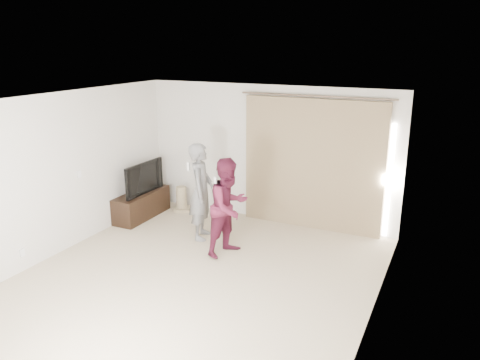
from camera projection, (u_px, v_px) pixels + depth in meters
name	position (u px, v px, depth m)	size (l,w,h in m)	color
floor	(196.00, 279.00, 6.87)	(5.50, 5.50, 0.00)	#BAA88B
wall_back	(268.00, 154.00, 8.89)	(5.00, 0.04, 2.60)	silver
wall_left	(60.00, 174.00, 7.53)	(0.04, 5.50, 2.60)	silver
ceiling	(191.00, 101.00, 6.14)	(5.00, 5.50, 0.01)	white
curtain	(313.00, 165.00, 8.48)	(2.80, 0.11, 2.46)	#9D8B60
tv_console	(142.00, 205.00, 9.25)	(0.46, 1.32, 0.51)	black
tv	(140.00, 177.00, 9.09)	(1.07, 0.14, 0.62)	black
scratching_post	(181.00, 201.00, 9.62)	(0.38, 0.38, 0.51)	tan
person_man	(201.00, 191.00, 8.11)	(0.58, 0.72, 1.70)	slate
person_woman	(229.00, 207.00, 7.49)	(0.82, 0.93, 1.61)	#57182E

